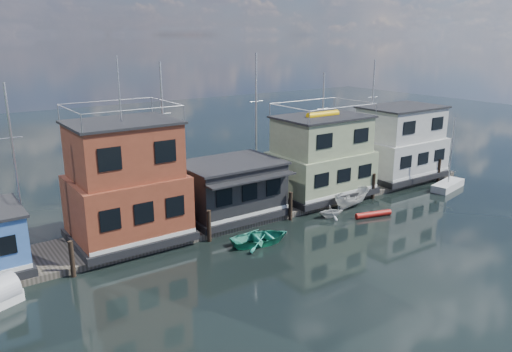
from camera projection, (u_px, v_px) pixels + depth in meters
ground at (349, 277)px, 28.71m from camera, size 160.00×160.00×0.00m
dock at (237, 215)px, 38.12m from camera, size 48.00×5.00×0.40m
houseboat_red at (126, 184)px, 32.38m from camera, size 7.40×5.90×11.86m
houseboat_dark at (231, 188)px, 37.23m from camera, size 7.40×6.10×4.06m
houseboat_green at (321, 157)px, 41.89m from camera, size 8.40×5.90×7.03m
houseboat_white at (400, 143)px, 47.40m from camera, size 8.40×5.90×6.66m
pilings at (254, 215)px, 35.49m from camera, size 42.28×0.28×2.20m
background_masts at (245, 128)px, 44.02m from camera, size 36.40×0.16×12.00m
dinghy_teal at (261, 238)px, 33.28m from camera, size 4.48×3.54×0.84m
motorboat at (352, 199)px, 40.23m from camera, size 3.88×1.69×1.46m
red_kayak at (373, 214)px, 38.21m from camera, size 3.00×1.20×0.44m
dinghy_white at (331, 211)px, 37.98m from camera, size 2.40×2.24×1.02m
day_sailer at (448, 185)px, 45.14m from camera, size 4.36×2.24×6.57m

